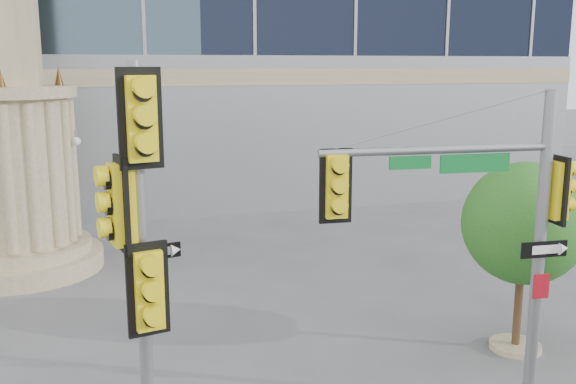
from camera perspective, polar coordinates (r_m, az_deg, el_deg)
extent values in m
cylinder|color=gray|center=(19.56, -22.55, -5.67)|extent=(4.40, 4.40, 0.50)
cylinder|color=gray|center=(19.45, -22.63, -4.54)|extent=(3.80, 3.80, 0.30)
cylinder|color=gray|center=(19.01, -23.12, 1.71)|extent=(3.00, 3.00, 4.00)
cylinder|color=gray|center=(18.81, -23.62, 8.18)|extent=(3.50, 3.50, 0.30)
cone|color=#472D14|center=(18.70, -19.71, 9.67)|extent=(0.24, 0.24, 0.50)
cylinder|color=slate|center=(11.12, 21.40, -5.25)|extent=(0.19, 0.19, 5.28)
cylinder|color=slate|center=(9.84, 13.17, 3.67)|extent=(3.70, 0.37, 0.12)
cube|color=#0D712A|center=(10.14, 16.29, 2.47)|extent=(1.14, 0.11, 0.28)
cube|color=yellow|center=(9.34, 4.25, 0.53)|extent=(0.50, 0.28, 1.10)
cube|color=yellow|center=(11.02, 22.85, 0.15)|extent=(0.28, 0.50, 1.10)
cube|color=black|center=(10.98, 21.81, -4.76)|extent=(0.81, 0.08, 0.26)
cube|color=#A30F1B|center=(11.16, 21.58, -7.80)|extent=(0.28, 0.05, 0.40)
cylinder|color=slate|center=(9.87, -12.88, -5.49)|extent=(0.21, 0.21, 5.71)
cube|color=yellow|center=(9.25, -13.01, 6.37)|extent=(0.68, 0.44, 1.43)
cube|color=yellow|center=(9.61, -14.53, -1.10)|extent=(0.44, 0.68, 1.43)
cube|color=yellow|center=(9.78, -12.36, -8.44)|extent=(0.68, 0.44, 1.43)
cube|color=black|center=(9.78, -11.52, -5.24)|extent=(0.70, 0.18, 0.23)
cylinder|color=gray|center=(14.11, 19.54, -12.78)|extent=(1.03, 1.03, 0.11)
cylinder|color=#382314|center=(13.76, 19.80, -9.08)|extent=(0.16, 0.16, 2.05)
sphere|color=#176523|center=(13.31, 20.26, -2.61)|extent=(2.39, 2.39, 2.39)
sphere|color=#176523|center=(13.91, 21.16, -3.54)|extent=(1.48, 1.48, 1.48)
sphere|color=#176523|center=(12.92, 19.50, -4.26)|extent=(1.25, 1.25, 1.25)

